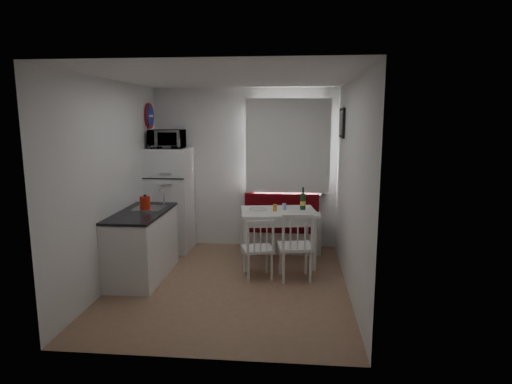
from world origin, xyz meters
The scene contains 22 objects.
floor centered at (0.00, 0.00, 0.00)m, with size 3.00×3.50×0.02m, color #8F674C.
ceiling centered at (0.00, 0.00, 2.60)m, with size 3.00×3.50×0.02m, color white.
wall_back centered at (0.00, 1.75, 1.30)m, with size 3.00×0.02×2.60m, color white.
wall_front centered at (0.00, -1.75, 1.30)m, with size 3.00×0.02×2.60m, color white.
wall_left centered at (-1.50, 0.00, 1.30)m, with size 0.02×3.50×2.60m, color white.
wall_right centered at (1.50, 0.00, 1.30)m, with size 0.02×3.50×2.60m, color white.
window centered at (0.70, 1.72, 1.62)m, with size 1.22×0.06×1.47m, color white.
curtain centered at (0.70, 1.65, 1.68)m, with size 1.35×0.02×1.50m, color white.
kitchen_counter centered at (-1.20, 0.16, 0.46)m, with size 0.62×1.32×1.16m.
wall_sign centered at (-1.47, 1.45, 2.15)m, with size 0.40×0.40×0.03m, color #1B2EA2.
picture_frame centered at (1.48, 1.10, 2.05)m, with size 0.04×0.52×0.42m, color black.
bench centered at (0.61, 1.51, 0.30)m, with size 1.26×0.49×0.90m.
dining_table centered at (0.59, 0.84, 0.71)m, with size 1.17×0.91×0.80m.
chair_left centered at (0.34, 0.19, 0.51)m, with size 0.48×0.47×0.44m.
chair_right centered at (0.84, 0.18, 0.57)m, with size 0.49×0.47×0.49m.
fridge centered at (-1.18, 1.40, 0.83)m, with size 0.66×0.66×1.65m, color white.
microwave centered at (-1.18, 1.35, 1.80)m, with size 0.52×0.35×0.29m, color white.
kettle centered at (-1.15, 0.18, 1.01)m, with size 0.16×0.16×0.22m, color red.
wine_bottle centered at (0.94, 0.94, 0.97)m, with size 0.08×0.08×0.33m, color #15431D, non-canonical shape.
drinking_glass_orange centered at (0.54, 0.79, 0.85)m, with size 0.06×0.06×0.10m, color orange.
drinking_glass_blue centered at (0.67, 0.89, 0.85)m, with size 0.06×0.06×0.09m, color #799DCF.
plate centered at (0.29, 0.86, 0.81)m, with size 0.26×0.26×0.02m, color white.
Camera 1 is at (0.82, -5.20, 2.13)m, focal length 30.00 mm.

